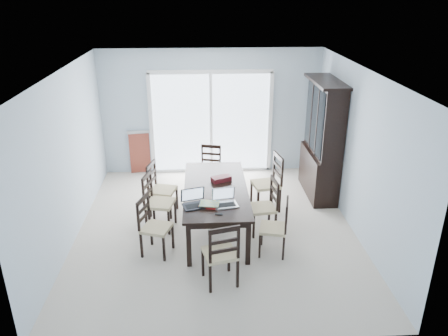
% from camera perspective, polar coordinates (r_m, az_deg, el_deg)
% --- Properties ---
extents(floor, '(5.00, 5.00, 0.00)m').
position_cam_1_polar(floor, '(7.30, -1.05, -7.96)').
color(floor, beige).
rests_on(floor, ground).
extents(ceiling, '(5.00, 5.00, 0.00)m').
position_cam_1_polar(ceiling, '(6.38, -1.22, 12.55)').
color(ceiling, white).
rests_on(ceiling, back_wall).
extents(back_wall, '(4.50, 0.02, 2.60)m').
position_cam_1_polar(back_wall, '(9.11, -1.72, 7.28)').
color(back_wall, '#A7B9C8').
rests_on(back_wall, floor).
extents(wall_left, '(0.02, 5.00, 2.60)m').
position_cam_1_polar(wall_left, '(7.03, -19.79, 1.14)').
color(wall_left, '#A7B9C8').
rests_on(wall_left, floor).
extents(wall_right, '(0.02, 5.00, 2.60)m').
position_cam_1_polar(wall_right, '(7.17, 17.16, 1.89)').
color(wall_right, '#A7B9C8').
rests_on(wall_right, floor).
extents(balcony, '(4.50, 2.00, 0.10)m').
position_cam_1_polar(balcony, '(10.48, -1.79, 1.62)').
color(balcony, gray).
rests_on(balcony, ground).
extents(railing, '(4.50, 0.06, 1.10)m').
position_cam_1_polar(railing, '(11.24, -1.96, 6.31)').
color(railing, '#99999E').
rests_on(railing, balcony).
extents(dining_table, '(1.00, 2.20, 0.75)m').
position_cam_1_polar(dining_table, '(6.98, -1.09, -3.20)').
color(dining_table, black).
rests_on(dining_table, floor).
extents(china_hutch, '(0.50, 1.38, 2.20)m').
position_cam_1_polar(china_hutch, '(8.29, 12.70, 3.48)').
color(china_hutch, black).
rests_on(china_hutch, floor).
extents(sliding_door, '(2.52, 0.05, 2.18)m').
position_cam_1_polar(sliding_door, '(9.14, -1.70, 5.95)').
color(sliding_door, silver).
rests_on(sliding_door, floor).
extents(chair_left_near, '(0.51, 0.50, 1.05)m').
position_cam_1_polar(chair_left_near, '(6.54, -9.59, -6.67)').
color(chair_left_near, black).
rests_on(chair_left_near, floor).
extents(chair_left_mid, '(0.51, 0.50, 1.11)m').
position_cam_1_polar(chair_left_mid, '(7.17, -9.10, -3.55)').
color(chair_left_mid, black).
rests_on(chair_left_mid, floor).
extents(chair_left_far, '(0.51, 0.50, 1.08)m').
position_cam_1_polar(chair_left_far, '(7.64, -8.65, -1.94)').
color(chair_left_far, black).
rests_on(chair_left_far, floor).
extents(chair_right_near, '(0.47, 0.46, 1.02)m').
position_cam_1_polar(chair_right_near, '(6.48, 7.24, -6.94)').
color(chair_right_near, black).
rests_on(chair_right_near, floor).
extents(chair_right_mid, '(0.46, 0.45, 1.06)m').
position_cam_1_polar(chair_right_mid, '(7.02, 5.74, -4.21)').
color(chair_right_mid, black).
rests_on(chair_right_mid, floor).
extents(chair_right_far, '(0.53, 0.52, 1.18)m').
position_cam_1_polar(chair_right_far, '(7.72, 6.22, -1.09)').
color(chair_right_far, black).
rests_on(chair_right_far, floor).
extents(chair_end_near, '(0.51, 0.52, 1.10)m').
position_cam_1_polar(chair_end_near, '(5.74, -0.28, -10.47)').
color(chair_end_near, black).
rests_on(chair_end_near, floor).
extents(chair_end_far, '(0.47, 0.48, 1.04)m').
position_cam_1_polar(chair_end_far, '(8.42, -1.81, 0.57)').
color(chair_end_far, black).
rests_on(chair_end_far, floor).
extents(laptop_dark, '(0.41, 0.34, 0.25)m').
position_cam_1_polar(laptop_dark, '(6.38, -3.76, -4.55)').
color(laptop_dark, black).
rests_on(laptop_dark, dining_table).
extents(laptop_silver, '(0.38, 0.30, 0.24)m').
position_cam_1_polar(laptop_silver, '(6.39, 0.20, -4.46)').
color(laptop_silver, '#B9B9BB').
rests_on(laptop_silver, dining_table).
extents(book_stack, '(0.32, 0.26, 0.05)m').
position_cam_1_polar(book_stack, '(6.39, -1.97, -4.79)').
color(book_stack, maroon).
rests_on(book_stack, dining_table).
extents(cell_phone, '(0.11, 0.06, 0.01)m').
position_cam_1_polar(cell_phone, '(6.17, -0.67, -6.04)').
color(cell_phone, black).
rests_on(cell_phone, dining_table).
extents(game_box, '(0.35, 0.27, 0.08)m').
position_cam_1_polar(game_box, '(7.18, -0.37, -1.42)').
color(game_box, '#470E19').
rests_on(game_box, dining_table).
extents(hot_tub, '(2.05, 1.89, 0.94)m').
position_cam_1_polar(hot_tub, '(10.19, -7.37, 3.92)').
color(hot_tub, maroon).
rests_on(hot_tub, balcony).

